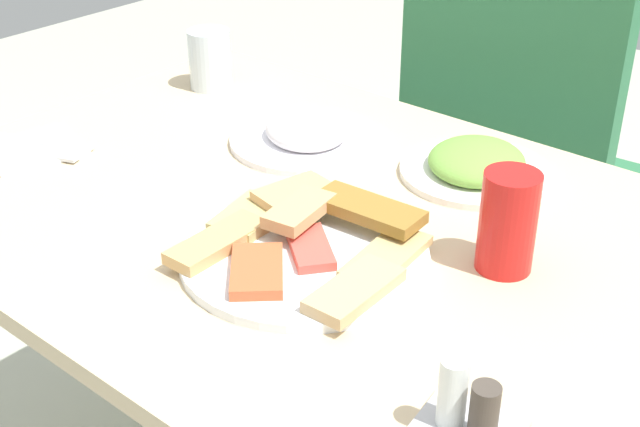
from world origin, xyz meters
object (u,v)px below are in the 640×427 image
pide_platter (305,247)px  soda_can (508,222)px  fork (22,151)px  dining_table (329,272)px  drinking_glass (210,59)px  condiment_caddy (466,420)px  salad_plate_rice (307,133)px  spoon (43,143)px  salad_plate_greens (476,165)px  dining_chair (520,167)px  paper_napkin (33,149)px

pide_platter → soda_can: bearing=34.7°
soda_can → fork: 0.72m
dining_table → drinking_glass: bearing=153.7°
drinking_glass → condiment_caddy: size_ratio=1.01×
pide_platter → salad_plate_rice: salad_plate_rice is taller
dining_table → fork: fork is taller
soda_can → condiment_caddy: bearing=-66.8°
fork → drinking_glass: bearing=66.3°
pide_platter → salad_plate_rice: bearing=130.5°
salad_plate_rice → spoon: bearing=-138.2°
dining_table → pide_platter: size_ratio=3.95×
salad_plate_rice → soda_can: soda_can is taller
salad_plate_rice → drinking_glass: drinking_glass is taller
salad_plate_greens → drinking_glass: 0.53m
dining_table → condiment_caddy: size_ratio=11.66×
dining_chair → salad_plate_rice: size_ratio=3.89×
salad_plate_rice → paper_napkin: size_ratio=1.75×
dining_table → paper_napkin: size_ratio=8.79×
drinking_glass → pide_platter: bearing=-32.6°
spoon → condiment_caddy: 0.82m
dining_chair → fork: (-0.41, -0.80, 0.20)m
dining_chair → pide_platter: 0.78m
soda_can → drinking_glass: 0.70m
soda_can → spoon: (-0.70, -0.15, -0.06)m
dining_table → condiment_caddy: (0.34, -0.23, 0.10)m
dining_chair → condiment_caddy: (0.40, -0.88, 0.22)m
dining_table → pide_platter: bearing=-68.5°
paper_napkin → fork: (0.00, -0.02, 0.00)m
drinking_glass → condiment_caddy: (0.80, -0.45, -0.03)m
dining_table → pide_platter: 0.13m
salad_plate_greens → condiment_caddy: (0.27, -0.46, 0.01)m
spoon → fork: bearing=-113.5°
spoon → drinking_glass: bearing=63.7°
dining_table → salad_plate_greens: 0.26m
fork → condiment_caddy: 0.82m
pide_platter → spoon: (-0.51, -0.02, -0.01)m
pide_platter → drinking_glass: drinking_glass is taller
salad_plate_greens → dining_table: bearing=-108.5°
salad_plate_greens → condiment_caddy: bearing=-59.8°
salad_plate_greens → paper_napkin: salad_plate_greens is taller
drinking_glass → spoon: drinking_glass is taller
spoon → dining_chair: bearing=38.2°
dining_table → spoon: bearing=-167.1°
pide_platter → drinking_glass: size_ratio=2.93×
dining_table → drinking_glass: 0.52m
condiment_caddy → soda_can: bearing=113.2°
salad_plate_greens → fork: 0.66m
soda_can → paper_napkin: size_ratio=0.91×
dining_table → salad_plate_rice: (-0.17, 0.16, 0.10)m
dining_table → spoon: size_ratio=7.24×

